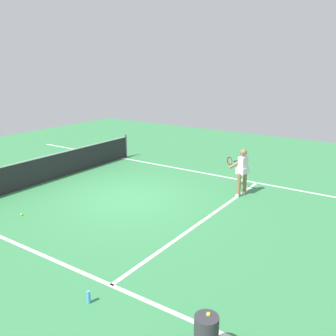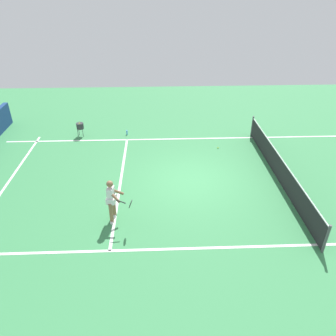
{
  "view_description": "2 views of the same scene",
  "coord_description": "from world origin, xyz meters",
  "px_view_note": "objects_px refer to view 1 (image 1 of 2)",
  "views": [
    {
      "loc": [
        -8.41,
        -7.28,
        4.17
      ],
      "look_at": [
        1.03,
        -0.88,
        0.91
      ],
      "focal_mm": 39.38,
      "sensor_mm": 36.0,
      "label": 1
    },
    {
      "loc": [
        11.09,
        -1.37,
        7.22
      ],
      "look_at": [
        0.88,
        -0.96,
        1.11
      ],
      "focal_mm": 34.83,
      "sensor_mm": 36.0,
      "label": 2
    }
  ],
  "objects_px": {
    "water_bottle": "(89,297)",
    "tennis_ball_near": "(21,214)",
    "ball_hopper": "(207,326)",
    "tennis_player": "(242,170)"
  },
  "relations": [
    {
      "from": "water_bottle",
      "to": "tennis_player",
      "type": "bearing_deg",
      "value": 0.24
    },
    {
      "from": "tennis_ball_near",
      "to": "ball_hopper",
      "type": "distance_m",
      "value": 7.06
    },
    {
      "from": "water_bottle",
      "to": "tennis_ball_near",
      "type": "bearing_deg",
      "value": 68.78
    },
    {
      "from": "tennis_ball_near",
      "to": "water_bottle",
      "type": "distance_m",
      "value": 4.81
    },
    {
      "from": "tennis_ball_near",
      "to": "ball_hopper",
      "type": "height_order",
      "value": "ball_hopper"
    },
    {
      "from": "tennis_player",
      "to": "tennis_ball_near",
      "type": "distance_m",
      "value": 6.82
    },
    {
      "from": "tennis_ball_near",
      "to": "ball_hopper",
      "type": "relative_size",
      "value": 0.09
    },
    {
      "from": "tennis_player",
      "to": "water_bottle",
      "type": "distance_m",
      "value": 6.88
    },
    {
      "from": "tennis_player",
      "to": "water_bottle",
      "type": "relative_size",
      "value": 6.46
    },
    {
      "from": "tennis_player",
      "to": "ball_hopper",
      "type": "relative_size",
      "value": 2.09
    }
  ]
}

